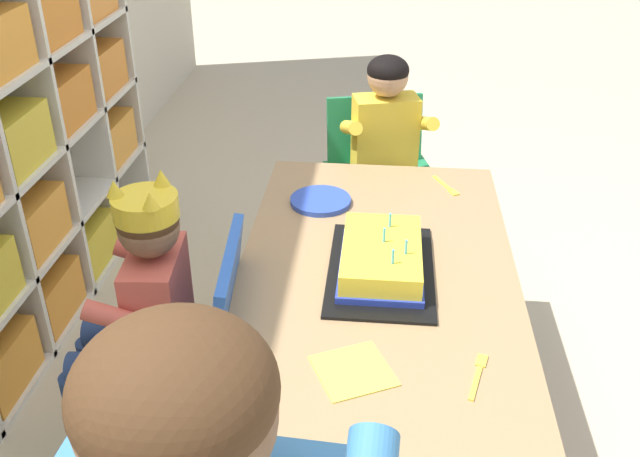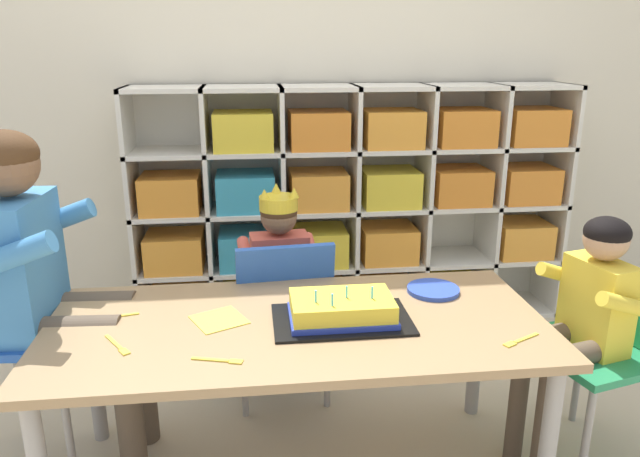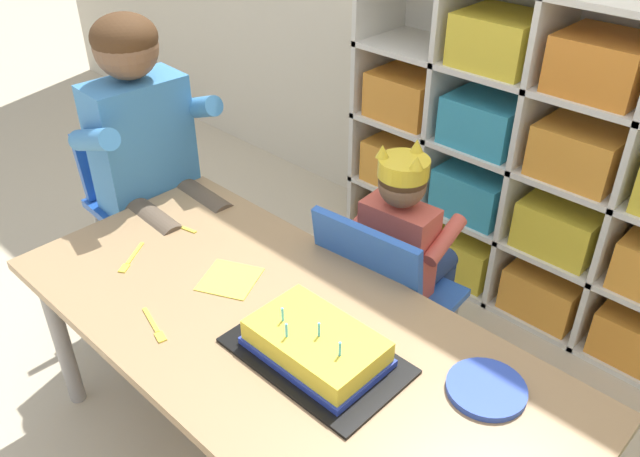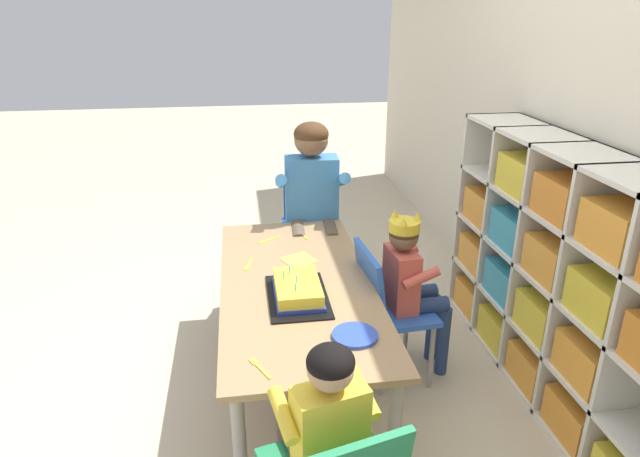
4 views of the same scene
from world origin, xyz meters
name	(u,v)px [view 1 (image 1 of 4)]	position (x,y,z in m)	size (l,w,h in m)	color
activity_table	(376,323)	(0.00, 0.00, 0.49)	(1.46, 0.67, 0.54)	#A37F56
classroom_chair_blue	(195,348)	(-0.02, 0.42, 0.40)	(0.39, 0.35, 0.67)	blue
child_with_crown	(141,305)	(-0.03, 0.53, 0.52)	(0.31, 0.31, 0.83)	#D15647
classroom_chair_guest_side	(380,171)	(0.98, 0.01, 0.40)	(0.42, 0.44, 0.64)	#238451
guest_at_table_side	(389,149)	(0.88, -0.02, 0.53)	(0.33, 0.33, 0.83)	yellow
birthday_cake_on_tray	(382,260)	(0.13, -0.01, 0.57)	(0.40, 0.25, 0.11)	black
paper_plate_stack	(322,201)	(0.46, 0.17, 0.55)	(0.17, 0.17, 0.01)	blue
paper_napkin_square	(355,371)	(-0.23, 0.04, 0.54)	(0.14, 0.14, 0.00)	#F4DB4C
fork_by_napkin	(480,374)	(-0.21, -0.21, 0.54)	(0.14, 0.05, 0.00)	yellow
fork_near_cake_tray	(448,187)	(0.60, -0.19, 0.54)	(0.13, 0.07, 0.00)	yellow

